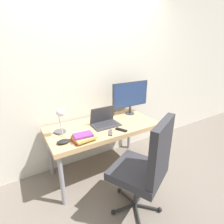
% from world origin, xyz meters
% --- Properties ---
extents(ground_plane, '(12.00, 12.00, 0.00)m').
position_xyz_m(ground_plane, '(0.00, 0.00, 0.00)').
color(ground_plane, '#70665B').
extents(wall_back, '(8.00, 0.05, 2.60)m').
position_xyz_m(wall_back, '(0.00, 0.78, 1.30)').
color(wall_back, beige).
rests_on(wall_back, ground_plane).
extents(desk, '(1.46, 0.71, 0.72)m').
position_xyz_m(desk, '(0.00, 0.36, 0.66)').
color(desk, tan).
rests_on(desk, ground_plane).
extents(laptop, '(0.36, 0.24, 0.24)m').
position_xyz_m(laptop, '(0.04, 0.36, 0.77)').
color(laptop, '#38383D').
rests_on(laptop, desk).
extents(monitor, '(0.62, 0.14, 0.50)m').
position_xyz_m(monitor, '(0.57, 0.52, 1.02)').
color(monitor, '#333338').
rests_on(monitor, desk).
extents(desk_lamp, '(0.15, 0.26, 0.36)m').
position_xyz_m(desk_lamp, '(-0.54, 0.35, 0.95)').
color(desk_lamp, '#4C4C51').
rests_on(desk_lamp, desk).
extents(office_chair, '(0.67, 0.68, 1.11)m').
position_xyz_m(office_chair, '(0.05, -0.47, 0.61)').
color(office_chair, black).
rests_on(office_chair, ground_plane).
extents(book_stack, '(0.26, 0.22, 0.08)m').
position_xyz_m(book_stack, '(-0.36, 0.12, 0.76)').
color(book_stack, '#B2382D').
rests_on(book_stack, desk).
extents(tv_remote, '(0.11, 0.15, 0.02)m').
position_xyz_m(tv_remote, '(-0.02, 0.11, 0.73)').
color(tv_remote, '#4C4C51').
rests_on(tv_remote, desk).
extents(media_remote, '(0.11, 0.16, 0.02)m').
position_xyz_m(media_remote, '(0.13, 0.10, 0.73)').
color(media_remote, black).
rests_on(media_remote, desk).
extents(game_controller, '(0.15, 0.09, 0.04)m').
position_xyz_m(game_controller, '(-0.58, 0.17, 0.74)').
color(game_controller, black).
rests_on(game_controller, desk).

